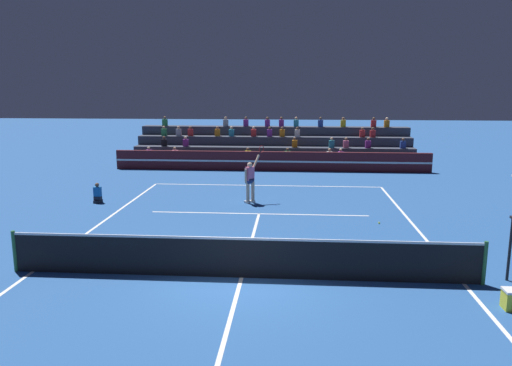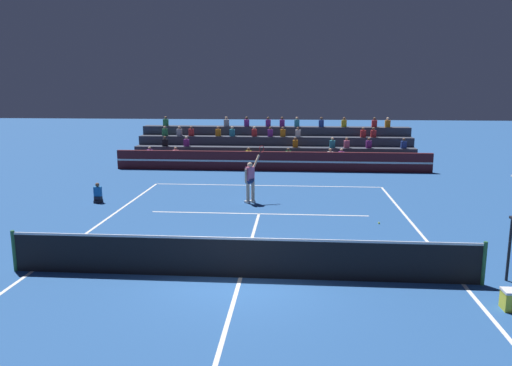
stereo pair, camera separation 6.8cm
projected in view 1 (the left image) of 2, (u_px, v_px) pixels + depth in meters
ground_plane at (242, 278)px, 12.66m from camera, size 120.00×120.00×0.00m
court_lines at (242, 277)px, 12.66m from camera, size 11.10×23.90×0.01m
tennis_net at (241, 257)px, 12.56m from camera, size 12.00×0.10×1.10m
sponsor_banner_wall at (271, 161)px, 28.47m from camera, size 18.00×0.26×1.10m
bleacher_stand at (273, 149)px, 31.52m from camera, size 17.14×3.80×2.83m
ball_kid_courtside at (98, 195)px, 20.69m from camera, size 0.30×0.36×0.84m
tennis_player at (250, 180)px, 20.53m from camera, size 0.83×0.98×2.40m
tennis_ball at (379, 223)px, 17.58m from camera, size 0.07×0.07×0.07m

